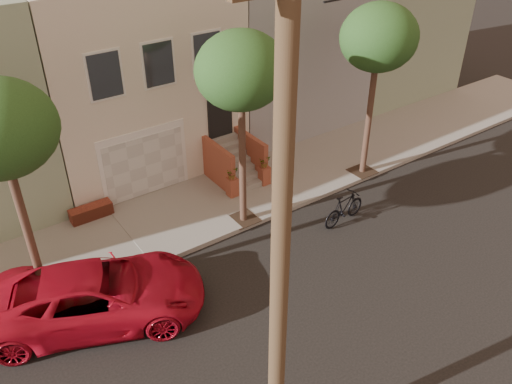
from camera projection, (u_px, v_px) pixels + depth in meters
ground at (292, 303)px, 14.61m from camera, size 90.00×90.00×0.00m
sidewalk at (196, 210)px, 18.25m from camera, size 40.00×3.70×0.15m
house_row at (115, 63)px, 20.34m from camera, size 33.10×11.70×7.00m
tree_mid at (241, 72)px, 14.93m from camera, size 2.70×2.57×6.30m
tree_right at (379, 39)px, 17.58m from camera, size 2.70×2.57×6.30m
pickup_truck at (97, 295)px, 13.78m from camera, size 6.15×4.52×1.55m
motorcycle at (344, 208)px, 17.53m from camera, size 1.87×0.70×1.10m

